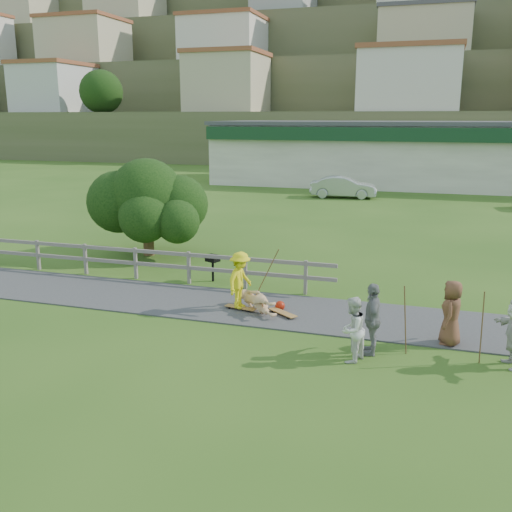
% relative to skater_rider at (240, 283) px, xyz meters
% --- Properties ---
extents(ground, '(260.00, 260.00, 0.00)m').
position_rel_skater_rider_xyz_m(ground, '(-0.55, -1.19, -0.83)').
color(ground, '#2D5317').
rests_on(ground, ground).
extents(path, '(34.00, 3.00, 0.04)m').
position_rel_skater_rider_xyz_m(path, '(-0.55, 0.31, -0.81)').
color(path, '#353537').
rests_on(path, ground).
extents(fence, '(15.05, 0.10, 1.10)m').
position_rel_skater_rider_xyz_m(fence, '(-5.17, 2.11, -0.10)').
color(fence, '#69645D').
rests_on(fence, ground).
extents(strip_mall, '(32.50, 10.75, 5.10)m').
position_rel_skater_rider_xyz_m(strip_mall, '(3.45, 33.75, 1.75)').
color(strip_mall, '#BAB5A3').
rests_on(strip_mall, ground).
extents(hillside, '(220.00, 67.00, 47.50)m').
position_rel_skater_rider_xyz_m(hillside, '(-0.55, 90.12, 13.59)').
color(hillside, '#4B5331').
rests_on(hillside, ground).
extents(skater_rider, '(0.81, 1.17, 1.65)m').
position_rel_skater_rider_xyz_m(skater_rider, '(0.00, 0.00, 0.00)').
color(skater_rider, yellow).
rests_on(skater_rider, ground).
extents(skater_fallen, '(1.53, 1.60, 0.65)m').
position_rel_skater_rider_xyz_m(skater_fallen, '(0.49, 0.03, -0.50)').
color(skater_fallen, tan).
rests_on(skater_fallen, ground).
extents(spectator_a, '(0.81, 0.90, 1.53)m').
position_rel_skater_rider_xyz_m(spectator_a, '(3.56, -2.54, -0.06)').
color(spectator_a, silver).
rests_on(spectator_a, ground).
extents(spectator_b, '(0.54, 1.06, 1.74)m').
position_rel_skater_rider_xyz_m(spectator_b, '(3.95, -1.96, 0.04)').
color(spectator_b, gray).
rests_on(spectator_b, ground).
extents(spectator_c, '(0.64, 0.87, 1.64)m').
position_rel_skater_rider_xyz_m(spectator_c, '(5.73, -0.85, -0.00)').
color(spectator_c, brown).
rests_on(spectator_c, ground).
extents(car_silver, '(4.64, 1.98, 1.49)m').
position_rel_skater_rider_xyz_m(car_silver, '(-0.87, 24.49, -0.08)').
color(car_silver, '#B0B4B8').
rests_on(car_silver, ground).
extents(tree, '(4.74, 4.74, 3.43)m').
position_rel_skater_rider_xyz_m(tree, '(-5.77, 5.38, 0.89)').
color(tree, black).
rests_on(tree, ground).
extents(bbq, '(0.51, 0.46, 0.92)m').
position_rel_skater_rider_xyz_m(bbq, '(-1.89, 2.62, -0.37)').
color(bbq, black).
rests_on(bbq, ground).
extents(longboard_rider, '(0.98, 0.42, 0.11)m').
position_rel_skater_rider_xyz_m(longboard_rider, '(0.00, 0.00, -0.77)').
color(longboard_rider, brown).
rests_on(longboard_rider, ground).
extents(longboard_fallen, '(0.96, 0.78, 0.11)m').
position_rel_skater_rider_xyz_m(longboard_fallen, '(1.29, -0.07, -0.77)').
color(longboard_fallen, brown).
rests_on(longboard_fallen, ground).
extents(helmet, '(0.29, 0.29, 0.29)m').
position_rel_skater_rider_xyz_m(helmet, '(1.09, 0.38, -0.68)').
color(helmet, '#9E1D0A').
rests_on(helmet, ground).
extents(pole_rider, '(0.03, 0.03, 2.01)m').
position_rel_skater_rider_xyz_m(pole_rider, '(0.60, 0.40, 0.18)').
color(pole_rider, brown).
rests_on(pole_rider, ground).
extents(pole_spec_left, '(0.03, 0.03, 1.67)m').
position_rel_skater_rider_xyz_m(pole_spec_left, '(4.69, -1.74, 0.01)').
color(pole_spec_left, brown).
rests_on(pole_spec_left, ground).
extents(pole_spec_right, '(0.03, 0.03, 1.71)m').
position_rel_skater_rider_xyz_m(pole_spec_right, '(6.36, -1.78, 0.03)').
color(pole_spec_right, brown).
rests_on(pole_spec_right, ground).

